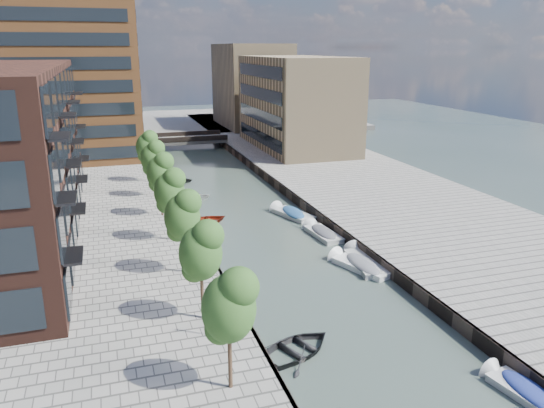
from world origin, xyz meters
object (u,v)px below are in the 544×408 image
motorboat_0 (523,391)px  car (269,143)px  bridge (186,140)px  motorboat_4 (321,233)px  tree_0 (229,304)px  motorboat_3 (290,213)px  tree_5 (152,157)px  tree_4 (160,171)px  sloop_3 (188,201)px  motorboat_1 (358,265)px  tree_1 (200,249)px  sloop_2 (203,224)px  tree_3 (169,189)px  motorboat_2 (362,261)px  tree_2 (182,214)px  sloop_0 (296,353)px  tree_6 (147,145)px  sloop_4 (174,182)px

motorboat_0 → car: car is taller
bridge → motorboat_4: bridge is taller
tree_0 → motorboat_0: size_ratio=1.24×
motorboat_3 → tree_5: bearing=147.7°
tree_4 → sloop_3: (3.62, 7.46, -5.31)m
motorboat_1 → sloop_3: bearing=113.0°
tree_1 → sloop_2: 21.07m
tree_4 → tree_0: bearing=-90.0°
sloop_2 → motorboat_4: bearing=-140.0°
car → motorboat_0: bearing=-86.9°
bridge → motorboat_3: 41.19m
tree_3 → motorboat_2: 16.55m
bridge → tree_4: 41.08m
tree_0 → tree_2: bearing=90.0°
sloop_0 → motorboat_3: motorboat_3 is taller
car → motorboat_2: bearing=-89.0°
sloop_3 → motorboat_1: bearing=-164.4°
car → sloop_3: bearing=-116.0°
tree_4 → car: (20.44, 31.43, -3.66)m
tree_3 → sloop_3: bearing=75.9°
motorboat_1 → motorboat_2: bearing=43.9°
tree_1 → tree_6: (0.00, 35.00, 0.00)m
motorboat_1 → motorboat_4: size_ratio=1.10×
tree_0 → bridge: bearing=82.9°
tree_2 → tree_3: size_ratio=1.00×
sloop_3 → motorboat_4: size_ratio=0.99×
tree_4 → sloop_0: (4.47, -24.79, -5.31)m
tree_2 → tree_3: (0.00, 7.00, 0.00)m
tree_1 → motorboat_0: size_ratio=1.24×
tree_0 → sloop_2: 27.82m
tree_1 → tree_4: bearing=90.0°
tree_4 → tree_5: (0.00, 7.00, 0.00)m
tree_0 → motorboat_0: tree_0 is taller
tree_5 → motorboat_3: bearing=-32.3°
bridge → car: (11.94, -8.57, 0.26)m
tree_5 → sloop_0: size_ratio=1.22×
tree_2 → tree_5: 21.00m
tree_3 → sloop_3: 15.82m
tree_2 → sloop_4: (3.20, 30.40, -5.31)m
sloop_2 → motorboat_2: bearing=-158.9°
sloop_2 → sloop_3: bearing=-16.0°
sloop_0 → sloop_4: 41.21m
sloop_4 → tree_1: bearing=-167.5°
tree_2 → tree_3: same height
tree_0 → tree_3: same height
sloop_4 → tree_0: bearing=-166.7°
tree_3 → tree_6: size_ratio=1.00×
tree_1 → car: tree_1 is taller
tree_4 → motorboat_3: 13.61m
sloop_4 → car: car is taller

